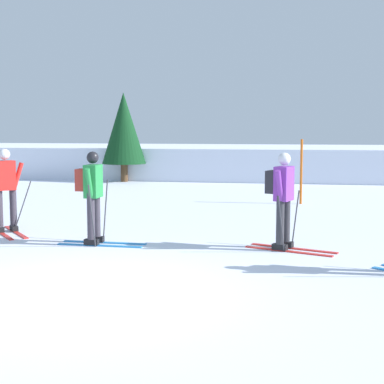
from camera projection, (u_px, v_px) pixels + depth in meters
The scene contains 7 objects.
ground_plane at pixel (86, 294), 7.63m from camera, with size 120.00×120.00×0.00m, color silver.
far_snow_ridge at pixel (233, 161), 25.90m from camera, with size 80.00×6.74×1.29m, color silver.
skier_red at pixel (5, 186), 11.99m from camera, with size 1.32×1.46×1.71m.
skier_purple at pixel (282, 196), 10.27m from camera, with size 1.63×0.95×1.71m.
skier_green at pixel (92, 193), 10.73m from camera, with size 1.61×1.00×1.71m.
trail_marker_pole at pixel (301, 172), 16.39m from camera, with size 0.07×0.07×1.81m, color #C65614.
conifer_far_left at pixel (124, 128), 22.92m from camera, with size 1.72×1.72×3.49m.
Camera 1 is at (2.63, -7.09, 2.16)m, focal length 54.97 mm.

